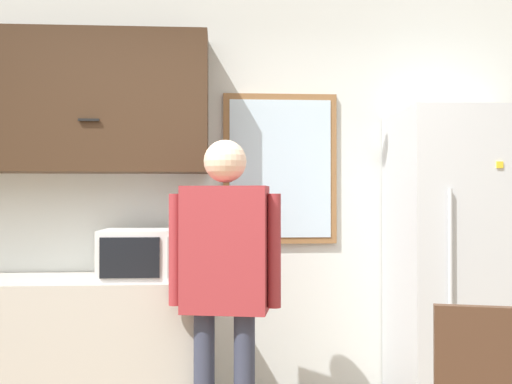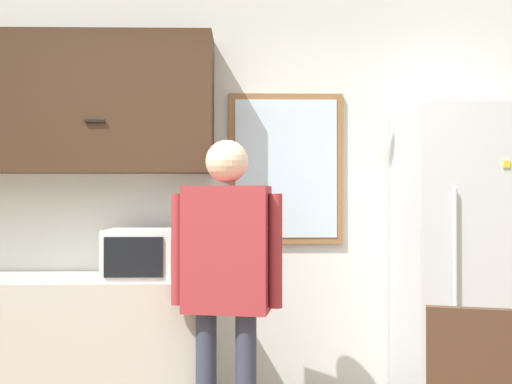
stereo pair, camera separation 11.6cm
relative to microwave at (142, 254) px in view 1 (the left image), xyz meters
name	(u,v)px [view 1 (the left image)]	position (x,y,z in m)	size (l,w,h in m)	color
back_wall	(224,203)	(0.47, 0.36, 0.29)	(6.00, 0.06, 2.70)	silver
counter	(25,358)	(-0.68, 0.04, -0.60)	(2.10, 0.57, 0.92)	#BCB7AD
upper_cabinets	(33,102)	(-0.68, 0.17, 0.90)	(2.10, 0.33, 0.85)	#3D2819
microwave	(142,254)	(0.00, 0.00, 0.00)	(0.46, 0.41, 0.28)	white
person	(224,266)	(0.47, -0.36, -0.03)	(0.58, 0.30, 1.69)	#33384C
refrigerator	(461,271)	(1.88, -0.02, -0.11)	(0.77, 0.70, 1.90)	silver
window	(280,169)	(0.83, 0.31, 0.51)	(0.73, 0.05, 0.96)	olive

